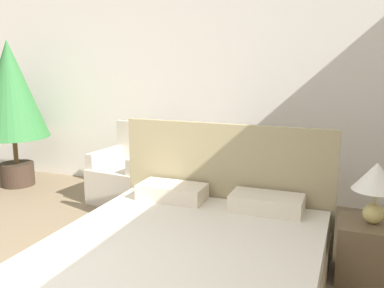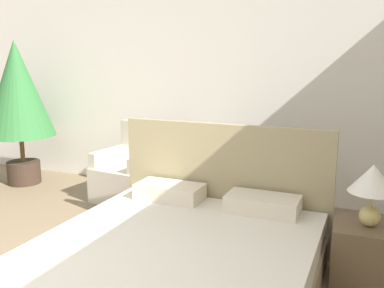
{
  "view_description": "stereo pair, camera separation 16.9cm",
  "coord_description": "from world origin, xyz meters",
  "px_view_note": "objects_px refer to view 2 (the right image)",
  "views": [
    {
      "loc": [
        1.85,
        -1.46,
        1.69
      ],
      "look_at": [
        0.32,
        2.53,
        0.83
      ],
      "focal_mm": 40.0,
      "sensor_mm": 36.0,
      "label": 1
    },
    {
      "loc": [
        2.0,
        -1.4,
        1.69
      ],
      "look_at": [
        0.32,
        2.53,
        0.83
      ],
      "focal_mm": 40.0,
      "sensor_mm": 36.0,
      "label": 2
    }
  ],
  "objects_px": {
    "nightstand": "(367,255)",
    "bed": "(179,262)",
    "armchair_near_window_left": "(130,177)",
    "table_lamp": "(373,183)",
    "armchair_near_window_right": "(210,187)",
    "potted_palm": "(18,93)"
  },
  "relations": [
    {
      "from": "armchair_near_window_right",
      "to": "table_lamp",
      "type": "height_order",
      "value": "table_lamp"
    },
    {
      "from": "armchair_near_window_left",
      "to": "armchair_near_window_right",
      "type": "relative_size",
      "value": 1.0
    },
    {
      "from": "armchair_near_window_left",
      "to": "potted_palm",
      "type": "relative_size",
      "value": 0.47
    },
    {
      "from": "bed",
      "to": "armchair_near_window_left",
      "type": "relative_size",
      "value": 2.32
    },
    {
      "from": "bed",
      "to": "armchair_near_window_left",
      "type": "distance_m",
      "value": 2.25
    },
    {
      "from": "armchair_near_window_right",
      "to": "table_lamp",
      "type": "bearing_deg",
      "value": -24.93
    },
    {
      "from": "potted_palm",
      "to": "nightstand",
      "type": "relative_size",
      "value": 3.88
    },
    {
      "from": "armchair_near_window_right",
      "to": "nightstand",
      "type": "distance_m",
      "value": 1.96
    },
    {
      "from": "nightstand",
      "to": "bed",
      "type": "bearing_deg",
      "value": -150.93
    },
    {
      "from": "table_lamp",
      "to": "nightstand",
      "type": "bearing_deg",
      "value": -64.29
    },
    {
      "from": "bed",
      "to": "armchair_near_window_right",
      "type": "height_order",
      "value": "bed"
    },
    {
      "from": "bed",
      "to": "table_lamp",
      "type": "relative_size",
      "value": 4.47
    },
    {
      "from": "nightstand",
      "to": "table_lamp",
      "type": "bearing_deg",
      "value": 115.71
    },
    {
      "from": "bed",
      "to": "potted_palm",
      "type": "distance_m",
      "value": 3.71
    },
    {
      "from": "bed",
      "to": "armchair_near_window_right",
      "type": "xyz_separation_m",
      "value": [
        -0.42,
        1.72,
        0.03
      ]
    },
    {
      "from": "armchair_near_window_left",
      "to": "table_lamp",
      "type": "xyz_separation_m",
      "value": [
        2.7,
        -1.01,
        0.51
      ]
    },
    {
      "from": "nightstand",
      "to": "table_lamp",
      "type": "height_order",
      "value": "table_lamp"
    },
    {
      "from": "armchair_near_window_right",
      "to": "table_lamp",
      "type": "distance_m",
      "value": 2.01
    },
    {
      "from": "armchair_near_window_right",
      "to": "table_lamp",
      "type": "xyz_separation_m",
      "value": [
        1.66,
        -1.01,
        0.51
      ]
    },
    {
      "from": "table_lamp",
      "to": "armchair_near_window_left",
      "type": "bearing_deg",
      "value": 159.55
    },
    {
      "from": "armchair_near_window_left",
      "to": "potted_palm",
      "type": "distance_m",
      "value": 1.94
    },
    {
      "from": "potted_palm",
      "to": "table_lamp",
      "type": "relative_size",
      "value": 4.07
    }
  ]
}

